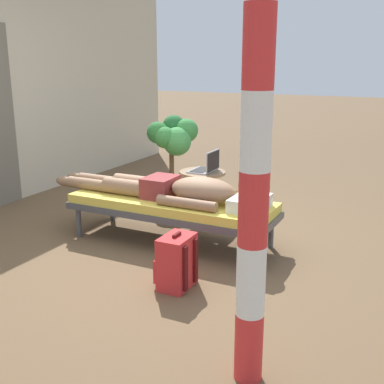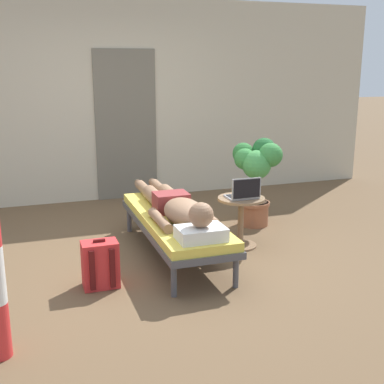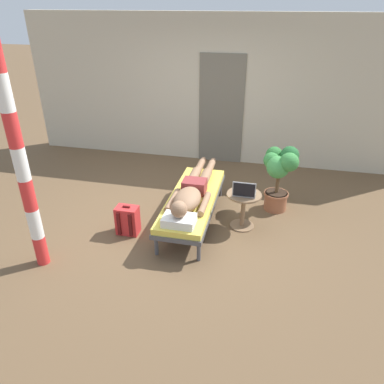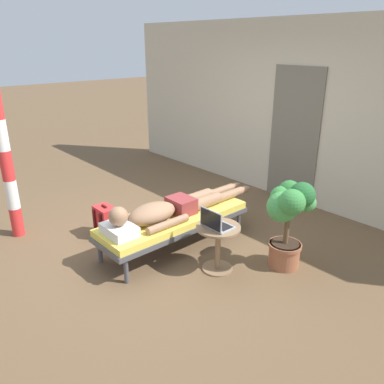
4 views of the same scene
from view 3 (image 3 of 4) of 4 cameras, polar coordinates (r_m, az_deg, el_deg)
ground_plane at (r=5.44m, az=-2.14°, el=-4.25°), size 40.00×40.00×0.00m
house_wall_back at (r=7.14m, az=4.61°, el=15.32°), size 7.60×0.20×2.70m
house_door_panel at (r=7.11m, az=4.55°, el=12.53°), size 0.84×0.03×2.04m
lounge_chair at (r=5.22m, az=0.10°, el=-1.32°), size 0.65×1.93×0.42m
person_reclining at (r=5.07m, az=-0.09°, el=-0.04°), size 0.53×2.17×0.32m
side_table at (r=5.15m, az=7.99°, el=-1.92°), size 0.48×0.48×0.52m
laptop at (r=5.00m, az=8.10°, el=0.04°), size 0.31×0.24×0.23m
backpack at (r=5.12m, az=-9.94°, el=-4.34°), size 0.30×0.26×0.42m
potted_plant at (r=5.55m, az=13.47°, el=3.13°), size 0.50×0.52×1.02m
porch_post at (r=4.34m, az=-25.03°, el=3.98°), size 0.15×0.15×2.64m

